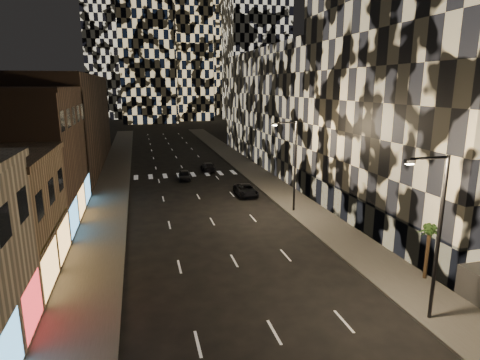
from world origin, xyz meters
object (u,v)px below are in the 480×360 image
palm_tree (429,234)px  car_dark_oncoming (208,167)px  streetlight_far (293,160)px  car_dark_midlane (185,175)px  car_dark_rightlane (246,190)px  streetlight_near (436,228)px

palm_tree → car_dark_oncoming: bearing=102.0°
streetlight_far → car_dark_midlane: streetlight_far is taller
car_dark_midlane → palm_tree: size_ratio=1.06×
car_dark_rightlane → streetlight_near: bearing=-83.3°
streetlight_near → car_dark_rightlane: 27.64m
streetlight_near → streetlight_far: (0.00, 20.00, 0.00)m
car_dark_midlane → car_dark_oncoming: (4.07, 4.95, -0.01)m
car_dark_rightlane → streetlight_far: bearing=-67.1°
streetlight_near → car_dark_midlane: size_ratio=2.28×
streetlight_far → car_dark_midlane: size_ratio=2.28×
streetlight_near → car_dark_oncoming: size_ratio=1.96×
car_dark_oncoming → palm_tree: size_ratio=1.23×
car_dark_oncoming → car_dark_rightlane: (1.95, -14.59, -0.01)m
streetlight_near → car_dark_midlane: (-8.93, 36.72, -4.68)m
streetlight_near → car_dark_rightlane: streetlight_near is taller
streetlight_far → palm_tree: (3.15, -15.95, -2.13)m
streetlight_far → car_dark_rightlane: bearing=112.3°
streetlight_far → car_dark_rightlane: (-2.90, 7.08, -4.70)m
streetlight_near → car_dark_oncoming: streetlight_near is taller
streetlight_far → car_dark_midlane: bearing=118.1°
car_dark_midlane → car_dark_rightlane: (6.03, -9.64, -0.02)m
car_dark_midlane → car_dark_oncoming: bearing=55.6°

